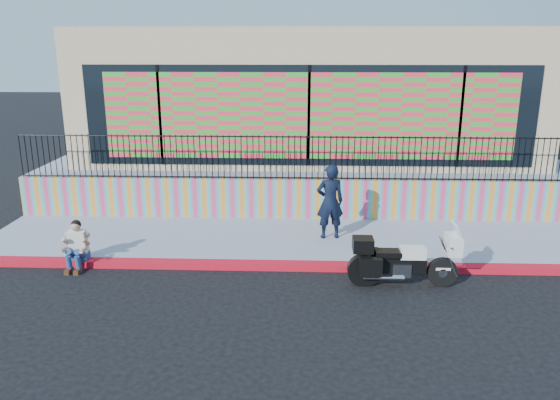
{
  "coord_description": "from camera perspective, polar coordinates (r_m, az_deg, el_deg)",
  "views": [
    {
      "loc": [
        -0.22,
        -11.18,
        4.8
      ],
      "look_at": [
        -0.69,
        1.2,
        1.24
      ],
      "focal_mm": 35.0,
      "sensor_mm": 36.0,
      "label": 1
    }
  ],
  "objects": [
    {
      "name": "police_motorcycle",
      "position": [
        11.43,
        12.6,
        -6.08
      ],
      "size": [
        2.21,
        0.73,
        1.37
      ],
      "color": "black",
      "rests_on": "ground"
    },
    {
      "name": "elevated_platform",
      "position": [
        19.98,
        2.79,
        3.93
      ],
      "size": [
        16.0,
        10.0,
        1.25
      ],
      "primitive_type": "cube",
      "color": "gray",
      "rests_on": "ground"
    },
    {
      "name": "metal_fence",
      "position": [
        14.73,
        3.02,
        4.44
      ],
      "size": [
        15.8,
        0.04,
        1.2
      ],
      "primitive_type": null,
      "color": "black",
      "rests_on": "mural_wall"
    },
    {
      "name": "police_officer",
      "position": [
        13.4,
        5.24,
        -0.17
      ],
      "size": [
        0.74,
        0.55,
        1.86
      ],
      "primitive_type": "imported",
      "rotation": [
        0.0,
        0.0,
        3.31
      ],
      "color": "black",
      "rests_on": "sidewalk"
    },
    {
      "name": "seated_man",
      "position": [
        12.83,
        -20.54,
        -4.88
      ],
      "size": [
        0.54,
        0.71,
        1.06
      ],
      "color": "navy",
      "rests_on": "ground"
    },
    {
      "name": "mural_wall",
      "position": [
        15.01,
        2.95,
        0.14
      ],
      "size": [
        16.0,
        0.2,
        1.1
      ],
      "primitive_type": "cube",
      "color": "#E13B68",
      "rests_on": "sidewalk"
    },
    {
      "name": "sidewalk",
      "position": [
        13.68,
        2.99,
        -4.22
      ],
      "size": [
        16.0,
        3.0,
        0.15
      ],
      "primitive_type": "cube",
      "color": "gray",
      "rests_on": "ground"
    },
    {
      "name": "red_curb",
      "position": [
        12.14,
        3.08,
        -6.91
      ],
      "size": [
        16.0,
        0.3,
        0.15
      ],
      "primitive_type": "cube",
      "color": "red",
      "rests_on": "ground"
    },
    {
      "name": "storefront_building",
      "position": [
        19.38,
        2.9,
        11.4
      ],
      "size": [
        14.0,
        8.06,
        4.0
      ],
      "color": "tan",
      "rests_on": "elevated_platform"
    },
    {
      "name": "ground",
      "position": [
        12.17,
        3.07,
        -7.23
      ],
      "size": [
        90.0,
        90.0,
        0.0
      ],
      "primitive_type": "plane",
      "color": "black",
      "rests_on": "ground"
    }
  ]
}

